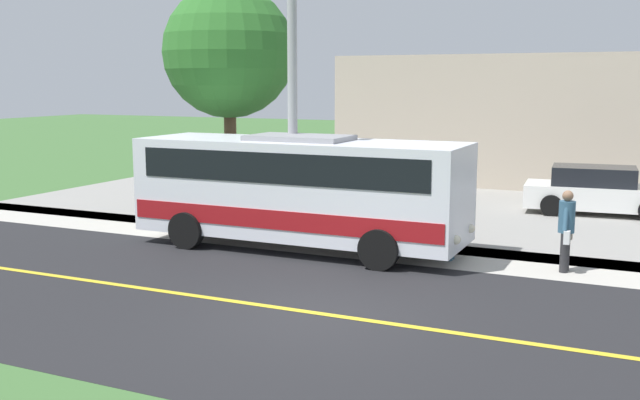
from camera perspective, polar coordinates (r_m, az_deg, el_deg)
ground_plane at (r=13.06m, az=-0.06°, el=-8.78°), size 120.00×120.00×0.00m
road_surface at (r=13.06m, az=-0.06°, el=-8.76°), size 8.00×100.00×0.01m
sidewalk at (r=17.75m, az=7.00°, el=-4.01°), size 2.40×100.00×0.01m
parking_lot_surface at (r=24.13m, az=19.09°, el=-0.95°), size 14.00×36.00×0.01m
road_centre_line at (r=13.06m, az=-0.06°, el=-8.74°), size 0.16×100.00×0.00m
shuttle_bus_front at (r=17.79m, az=-1.57°, el=1.06°), size 2.66×8.12×2.75m
pedestrian_with_bags at (r=16.52m, az=18.46°, el=-2.06°), size 0.72×0.34×1.75m
pedestrian_waiting at (r=16.96m, az=10.05°, el=-1.42°), size 0.72×0.34×1.77m
street_light_pole at (r=18.14m, az=-2.33°, el=9.93°), size 1.97×0.24×7.73m
parked_car_near at (r=24.16m, az=20.65°, el=0.62°), size 2.29×4.53×1.45m
tree_curbside at (r=21.96m, az=-7.05°, el=11.21°), size 3.83×3.83×6.78m
commercial_building at (r=32.87m, az=19.34°, el=6.00°), size 10.00×17.92×5.03m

